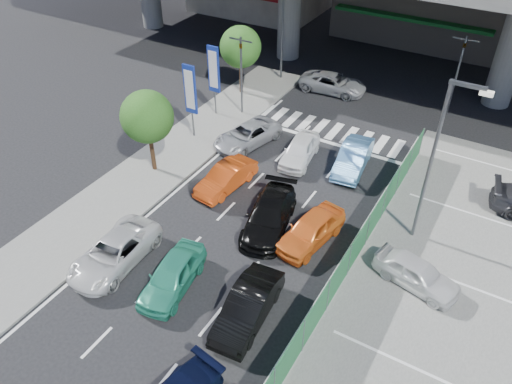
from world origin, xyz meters
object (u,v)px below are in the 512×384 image
Objects in this scene: street_lamp_right at (438,152)px; wagon_silver_front_left at (247,135)px; sedan_black_mid at (269,216)px; sedan_white_front_mid at (300,150)px; tree_far at (240,47)px; hatch_black_mid_right at (248,307)px; traffic_light_right at (462,56)px; taxi_teal_mid at (172,275)px; kei_truck_front_right at (353,158)px; crossing_wagon_silver at (333,83)px; sedan_white_mid_left at (114,252)px; tree_near at (147,117)px; traffic_cone at (381,252)px; taxi_orange_right at (311,230)px; street_lamp_left at (285,15)px; signboard_far at (214,71)px; traffic_light_left at (241,57)px; signboard_near at (190,92)px; taxi_orange_left at (226,178)px; parked_sedan_white at (417,273)px.

street_lamp_right is 12.25m from wagon_silver_front_left.
sedan_black_mid is 6.08m from sedan_white_front_mid.
tree_far is 19.86m from hatch_black_mid_right.
traffic_light_right reaches higher than taxi_teal_mid.
crossing_wagon_silver is (-4.78, 8.22, -0.04)m from kei_truck_front_right.
tree_far reaches higher than crossing_wagon_silver.
crossing_wagon_silver is at bearing 82.82° from sedan_white_mid_left.
sedan_black_mid is (7.83, -0.91, -2.70)m from tree_near.
kei_truck_front_right is 7.16m from traffic_cone.
taxi_orange_right is (10.77, -11.31, -2.70)m from tree_far.
sedan_white_front_mid is 3.03m from kei_truck_front_right.
street_lamp_left is at bearing 86.59° from crossing_wagon_silver.
street_lamp_left is 14.08m from tree_near.
sedan_white_front_mid is at bearing -172.37° from kei_truck_front_right.
traffic_cone is at bearing -27.83° from signboard_far.
traffic_light_left reaches higher than signboard_far.
tree_near is (-0.67, -14.00, -1.38)m from street_lamp_left.
tree_far is 1.08× the size of wagon_silver_front_left.
hatch_black_mid_right reaches higher than crossing_wagon_silver.
traffic_cone is at bearing -37.62° from tree_far.
street_lamp_right is 9.21m from sedan_white_front_mid.
traffic_light_right is at bearing 4.83° from street_lamp_left.
sedan_white_mid_left is 20.53m from crossing_wagon_silver.
signboard_near reaches higher than sedan_white_mid_left.
traffic_light_left is 1.08× the size of tree_near.
taxi_orange_left is at bearing -58.91° from wagon_silver_front_left.
traffic_cone is at bearing 0.39° from taxi_orange_left.
street_lamp_left is at bearing 101.92° from sedan_black_mid.
traffic_light_left reaches higher than sedan_white_mid_left.
taxi_orange_left is at bearing -119.71° from traffic_light_right.
traffic_cone is (12.41, -8.30, -3.51)m from traffic_light_left.
traffic_light_right reaches higher than sedan_black_mid.
sedan_white_mid_left is at bearing -124.18° from kei_truck_front_right.
wagon_silver_front_left is at bearing 96.19° from taxi_teal_mid.
tree_far is at bearing 142.38° from traffic_cone.
tree_near is 7.69m from sedan_white_mid_left.
tree_far is at bearing 150.42° from street_lamp_right.
tree_far is 17.93m from traffic_cone.
hatch_black_mid_right reaches higher than sedan_white_mid_left.
traffic_light_left is 1.33× the size of taxi_orange_left.
street_lamp_right reaches higher than sedan_white_front_mid.
street_lamp_left is 1.71× the size of sedan_white_mid_left.
street_lamp_right is 17.27m from tree_far.
signboard_near is 6.47× the size of traffic_cone.
crossing_wagon_silver is (-5.11, 20.11, -0.04)m from hatch_black_mid_right.
wagon_silver_front_left is 1.20× the size of parked_sedan_white.
tree_near is at bearing -87.13° from signboard_near.
traffic_light_right is 8.56m from crossing_wagon_silver.
tree_near is (-14.17, -2.00, -1.38)m from street_lamp_right.
crossing_wagon_silver reaches higher than wagon_silver_front_left.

